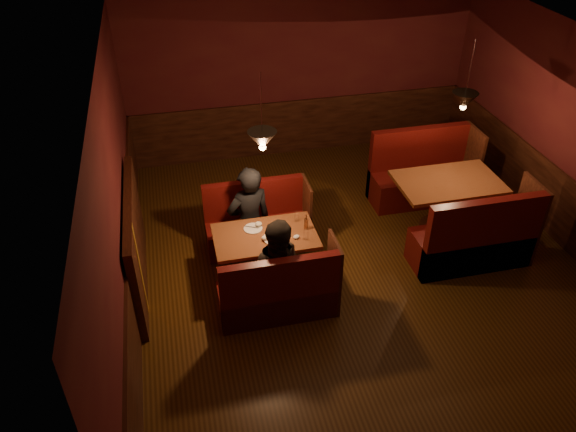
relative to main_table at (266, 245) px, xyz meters
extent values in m
cube|color=#3F240C|center=(1.29, -0.12, -0.55)|extent=(6.00, 7.00, 0.01)
cube|color=#3C281C|center=(1.29, -0.12, 2.36)|extent=(6.00, 7.00, 0.01)
cube|color=#450F14|center=(1.29, 3.38, 0.91)|extent=(6.00, 0.01, 2.90)
cube|color=#450F14|center=(1.29, -3.63, 0.91)|extent=(6.00, 0.01, 2.90)
cube|color=#450F14|center=(-1.71, -0.12, 0.91)|extent=(0.01, 7.00, 2.90)
cube|color=black|center=(1.29, 3.36, -0.04)|extent=(6.00, 0.04, 1.00)
cube|color=black|center=(-1.69, -0.12, -0.04)|extent=(0.04, 7.00, 1.00)
cube|color=black|center=(4.27, -0.12, -0.04)|extent=(0.04, 7.00, 1.00)
cube|color=black|center=(-1.63, 0.28, 0.11)|extent=(0.10, 2.20, 1.30)
cube|color=#B07C25|center=(-1.58, -0.27, 0.11)|extent=(0.01, 0.12, 1.30)
cylinder|color=#333333|center=(-0.01, 0.00, 1.91)|extent=(0.01, 0.01, 0.80)
cone|color=black|center=(-0.01, 0.00, 1.51)|extent=(0.34, 0.34, 0.22)
sphere|color=#FFBF72|center=(-0.01, 0.00, 1.42)|extent=(0.08, 0.08, 0.08)
cylinder|color=#333333|center=(2.75, 0.50, 1.91)|extent=(0.01, 0.01, 0.80)
cone|color=black|center=(2.75, 0.50, 1.51)|extent=(0.34, 0.34, 0.22)
sphere|color=#FFBF72|center=(2.75, 0.50, 1.42)|extent=(0.08, 0.08, 0.08)
cube|color=#612A11|center=(-0.01, 0.00, 0.14)|extent=(1.31, 0.80, 0.05)
cylinder|color=black|center=(-0.01, 0.00, -0.21)|extent=(0.13, 0.13, 0.66)
cylinder|color=black|center=(-0.01, 0.00, -0.52)|extent=(0.53, 0.53, 0.04)
cylinder|color=silver|center=(0.07, -0.11, 0.17)|extent=(0.26, 0.26, 0.02)
cube|color=black|center=(0.05, -0.11, 0.19)|extent=(0.08, 0.08, 0.03)
ellipsoid|color=silver|center=(-0.05, -0.12, 0.20)|extent=(0.07, 0.07, 0.05)
cube|color=tan|center=(0.11, -0.21, 0.19)|extent=(0.08, 0.07, 0.03)
cylinder|color=silver|center=(-0.01, -0.16, 0.18)|extent=(0.06, 0.11, 0.01)
cylinder|color=silver|center=(-0.14, 0.16, 0.17)|extent=(0.24, 0.24, 0.01)
ellipsoid|color=beige|center=(-0.06, 0.20, 0.20)|extent=(0.09, 0.09, 0.05)
cube|color=silver|center=(-0.16, 0.18, 0.18)|extent=(0.17, 0.09, 0.00)
cylinder|color=white|center=(0.25, -0.02, 0.20)|extent=(0.05, 0.05, 0.08)
cylinder|color=white|center=(0.45, 0.21, 0.23)|extent=(0.07, 0.07, 0.14)
cylinder|color=white|center=(0.47, -0.20, 0.23)|extent=(0.07, 0.07, 0.14)
cylinder|color=#47230F|center=(0.53, 0.02, 0.24)|extent=(0.06, 0.06, 0.15)
cylinder|color=#47230F|center=(0.53, 0.02, 0.34)|extent=(0.02, 0.02, 0.07)
ellipsoid|color=white|center=(0.36, -0.16, 0.18)|extent=(0.10, 0.10, 0.04)
cube|color=#560905|center=(-0.01, 0.68, -0.33)|extent=(1.41, 0.52, 0.42)
cube|color=#560905|center=(-0.01, 0.88, -0.05)|extent=(1.41, 0.11, 0.98)
cube|color=black|center=(0.71, 0.68, -0.05)|extent=(0.04, 0.52, 0.98)
cube|color=#560905|center=(-0.01, -0.68, -0.33)|extent=(1.41, 0.52, 0.42)
cube|color=#560905|center=(-0.01, -0.88, -0.05)|extent=(1.41, 0.11, 0.98)
cube|color=black|center=(0.71, -0.68, -0.05)|extent=(0.04, 0.52, 0.98)
cube|color=#612A11|center=(2.75, 0.50, 0.26)|extent=(1.48, 0.94, 0.06)
cylinder|color=black|center=(2.75, 0.50, -0.15)|extent=(0.16, 0.16, 0.78)
cylinder|color=black|center=(2.75, 0.50, -0.52)|extent=(0.62, 0.62, 0.04)
cube|color=#560905|center=(2.75, 1.31, -0.29)|extent=(1.59, 0.61, 0.50)
cube|color=#560905|center=(2.75, 1.55, 0.04)|extent=(1.59, 0.13, 1.17)
cube|color=black|center=(3.57, 1.31, 0.04)|extent=(0.04, 0.61, 1.17)
cube|color=#560905|center=(2.75, -0.30, -0.29)|extent=(1.59, 0.61, 0.50)
cube|color=#560905|center=(2.75, -0.54, 0.04)|extent=(1.59, 0.13, 1.17)
cube|color=black|center=(3.57, -0.30, 0.04)|extent=(0.04, 0.61, 1.17)
imported|color=black|center=(-0.12, 0.56, 0.32)|extent=(0.71, 0.54, 1.73)
imported|color=black|center=(0.08, -0.61, 0.27)|extent=(0.85, 0.69, 1.63)
camera|label=1|loc=(-1.02, -5.63, 4.45)|focal=35.00mm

